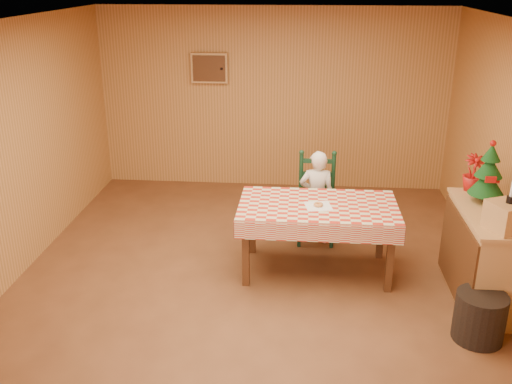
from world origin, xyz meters
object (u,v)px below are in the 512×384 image
storage_bin (480,317)px  seated_child (317,197)px  dining_table (318,212)px  christmas_tree (488,174)px  ladder_chair (316,200)px  crate (508,216)px  shelf_unit (484,256)px

storage_bin → seated_child: bearing=127.2°
dining_table → christmas_tree: bearing=-6.2°
ladder_chair → storage_bin: ladder_chair is taller
crate → ladder_chair: bearing=134.9°
storage_bin → shelf_unit: bearing=74.6°
crate → dining_table: bearing=152.8°
dining_table → storage_bin: dining_table is taller
ladder_chair → seated_child: 0.08m
crate → christmas_tree: christmas_tree is taller
dining_table → seated_child: 0.74m
seated_child → christmas_tree: christmas_tree is taller
ladder_chair → christmas_tree: (1.60, -0.96, 0.71)m
shelf_unit → christmas_tree: christmas_tree is taller
storage_bin → ladder_chair: bearing=126.4°
shelf_unit → crate: size_ratio=4.13×
seated_child → shelf_unit: size_ratio=0.91×
storage_bin → crate: bearing=55.9°
ladder_chair → seated_child: seated_child is taller
ladder_chair → crate: crate is taller
dining_table → seated_child: (0.00, 0.73, -0.13)m
crate → christmas_tree: bearing=90.0°
shelf_unit → crate: (0.01, -0.40, 0.59)m
ladder_chair → christmas_tree: size_ratio=1.74×
crate → christmas_tree: size_ratio=0.48×
dining_table → seated_child: seated_child is taller
dining_table → shelf_unit: (1.59, -0.42, -0.22)m
storage_bin → christmas_tree: bearing=78.1°
seated_child → ladder_chair: bearing=-90.0°
ladder_chair → crate: (1.60, -1.61, 0.55)m
dining_table → ladder_chair: 0.81m
seated_child → dining_table: bearing=90.0°
dining_table → christmas_tree: (1.60, -0.17, 0.52)m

